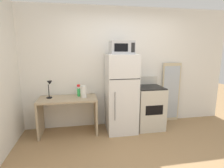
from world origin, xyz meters
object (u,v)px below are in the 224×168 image
object	(u,v)px
desk	(68,109)
oven_range	(149,107)
spray_bottle	(79,92)
paper_towel_roll	(84,92)
desk_lamp	(49,86)
leaning_mirror	(171,92)
microwave	(122,48)
refrigerator	(121,93)

from	to	relation	value
desk	oven_range	size ratio (longest dim) A/B	1.05
spray_bottle	paper_towel_roll	size ratio (longest dim) A/B	1.04
desk	spray_bottle	size ratio (longest dim) A/B	4.62
desk	desk_lamp	bearing A→B (deg)	173.01
paper_towel_roll	oven_range	world-z (taller)	oven_range
paper_towel_roll	leaning_mirror	distance (m)	2.07
microwave	spray_bottle	bearing A→B (deg)	169.14
microwave	oven_range	distance (m)	1.43
paper_towel_roll	spray_bottle	bearing A→B (deg)	130.36
leaning_mirror	desk	bearing A→B (deg)	-174.36
paper_towel_roll	desk	bearing A→B (deg)	175.34
refrigerator	microwave	size ratio (longest dim) A/B	3.51
desk_lamp	leaning_mirror	size ratio (longest dim) A/B	0.25
spray_bottle	desk	bearing A→B (deg)	-156.28
paper_towel_roll	leaning_mirror	bearing A→B (deg)	7.25
desk	leaning_mirror	bearing A→B (deg)	5.64
paper_towel_roll	leaning_mirror	size ratio (longest dim) A/B	0.17
desk_lamp	microwave	bearing A→B (deg)	-4.49
desk	spray_bottle	bearing A→B (deg)	23.72
spray_bottle	leaning_mirror	distance (m)	2.16
desk_lamp	spray_bottle	bearing A→B (deg)	5.55
microwave	leaning_mirror	size ratio (longest dim) A/B	0.33
desk	oven_range	xyz separation A→B (m)	(1.72, -0.02, -0.06)
desk	microwave	xyz separation A→B (m)	(1.09, -0.07, 1.22)
paper_towel_roll	oven_range	size ratio (longest dim) A/B	0.22
desk	desk_lamp	distance (m)	0.58
desk	oven_range	world-z (taller)	oven_range
refrigerator	leaning_mirror	size ratio (longest dim) A/B	1.15
desk_lamp	oven_range	size ratio (longest dim) A/B	0.32
spray_bottle	refrigerator	bearing A→B (deg)	-9.51
desk_lamp	microwave	world-z (taller)	microwave
paper_towel_roll	refrigerator	world-z (taller)	refrigerator
desk	leaning_mirror	distance (m)	2.39
desk_lamp	leaning_mirror	distance (m)	2.73
desk_lamp	leaning_mirror	xyz separation A→B (m)	(2.71, 0.19, -0.29)
paper_towel_roll	microwave	bearing A→B (deg)	-3.29
desk	oven_range	distance (m)	1.72
desk_lamp	refrigerator	world-z (taller)	refrigerator
desk_lamp	paper_towel_roll	bearing A→B (deg)	-5.86
desk	paper_towel_roll	size ratio (longest dim) A/B	4.80
refrigerator	desk_lamp	bearing A→B (deg)	176.36
spray_bottle	leaning_mirror	size ratio (longest dim) A/B	0.18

